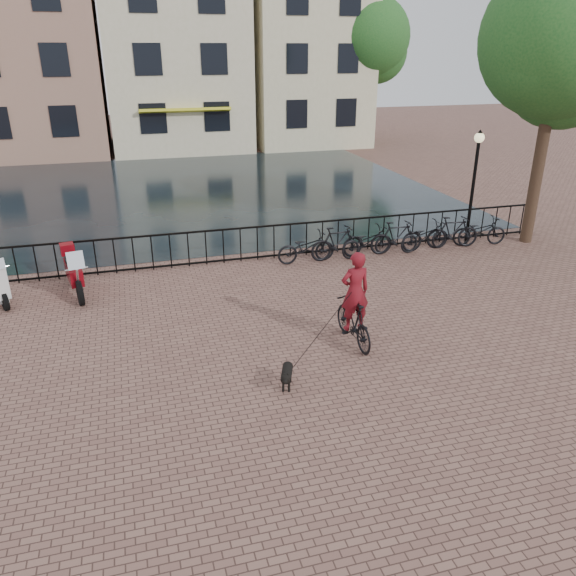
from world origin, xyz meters
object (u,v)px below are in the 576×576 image
object	(u,v)px
cyclist	(354,304)
motorcycle	(73,267)
lamp_post	(475,169)
dog	(287,376)

from	to	relation	value
cyclist	motorcycle	size ratio (longest dim) A/B	1.16
cyclist	motorcycle	distance (m)	7.20
motorcycle	cyclist	bearing A→B (deg)	-48.29
lamp_post	motorcycle	xyz separation A→B (m)	(-11.68, -0.77, -1.67)
dog	motorcycle	xyz separation A→B (m)	(-3.96, 5.57, 0.47)
lamp_post	motorcycle	bearing A→B (deg)	-176.23
lamp_post	dog	xyz separation A→B (m)	(-7.72, -6.34, -2.14)
lamp_post	motorcycle	distance (m)	11.82
dog	motorcycle	bearing A→B (deg)	145.67
cyclist	lamp_post	bearing A→B (deg)	-141.79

